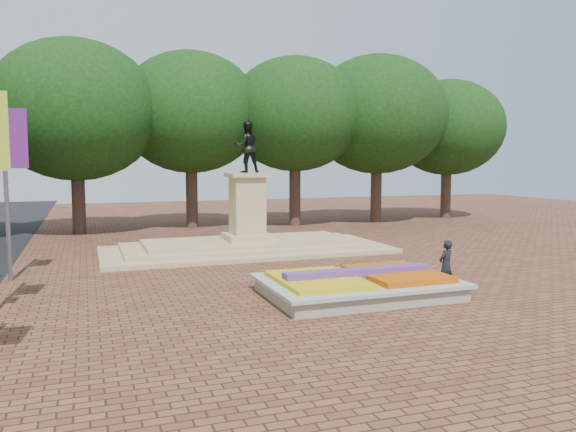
% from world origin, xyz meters
% --- Properties ---
extents(ground, '(90.00, 90.00, 0.00)m').
position_xyz_m(ground, '(0.00, 0.00, 0.00)').
color(ground, brown).
rests_on(ground, ground).
extents(flower_bed, '(6.30, 4.30, 0.91)m').
position_xyz_m(flower_bed, '(1.03, -2.00, 0.38)').
color(flower_bed, gray).
rests_on(flower_bed, ground).
extents(monument, '(14.00, 6.00, 6.40)m').
position_xyz_m(monument, '(0.00, 8.00, 0.88)').
color(monument, tan).
rests_on(monument, ground).
extents(tree_row_back, '(44.80, 8.80, 10.43)m').
position_xyz_m(tree_row_back, '(2.33, 18.00, 6.67)').
color(tree_row_back, '#39271F').
rests_on(tree_row_back, ground).
extents(pedestrian, '(0.75, 0.62, 1.75)m').
position_xyz_m(pedestrian, '(4.25, -2.29, 0.87)').
color(pedestrian, black).
rests_on(pedestrian, ground).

